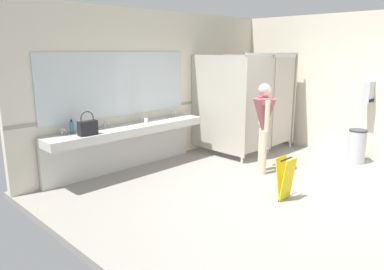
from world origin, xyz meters
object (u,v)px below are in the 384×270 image
at_px(person_standing, 264,118).
at_px(wet_floor_sign, 285,178).
at_px(soap_dispenser, 72,127).
at_px(paper_cup, 146,121).
at_px(handbag, 88,127).
at_px(trash_bin, 357,146).
at_px(paper_towel_dispenser_upper, 370,92).

xyz_separation_m(person_standing, wet_floor_sign, (-0.78, -0.94, -0.67)).
bearing_deg(soap_dispenser, paper_cup, -8.26).
height_order(handbag, wet_floor_sign, handbag).
xyz_separation_m(handbag, wet_floor_sign, (1.73, -2.49, -0.64)).
relative_size(soap_dispenser, paper_cup, 2.46).
bearing_deg(wet_floor_sign, handbag, 124.71).
height_order(handbag, paper_cup, handbag).
bearing_deg(handbag, paper_cup, 4.35).
bearing_deg(trash_bin, paper_towel_dispenser_upper, -0.07).
relative_size(paper_towel_dispenser_upper, trash_bin, 0.65).
bearing_deg(paper_towel_dispenser_upper, wet_floor_sign, 179.79).
bearing_deg(handbag, paper_towel_dispenser_upper, -28.20).
height_order(soap_dispenser, wet_floor_sign, soap_dispenser).
bearing_deg(paper_cup, paper_towel_dispenser_upper, -36.93).
xyz_separation_m(soap_dispenser, wet_floor_sign, (1.85, -2.78, -0.61)).
distance_m(person_standing, handbag, 2.95).
bearing_deg(person_standing, trash_bin, -28.02).
distance_m(person_standing, paper_cup, 2.10).
bearing_deg(person_standing, paper_cup, 128.23).
bearing_deg(paper_towel_dispenser_upper, handbag, 151.80).
bearing_deg(wet_floor_sign, paper_towel_dispenser_upper, -0.21).
xyz_separation_m(paper_towel_dispenser_upper, trash_bin, (-0.37, 0.00, -1.01)).
distance_m(person_standing, wet_floor_sign, 1.40).
height_order(paper_towel_dispenser_upper, wet_floor_sign, paper_towel_dispenser_upper).
bearing_deg(soap_dispenser, paper_towel_dispenser_upper, -30.22).
xyz_separation_m(person_standing, paper_cup, (-1.30, 1.65, -0.11)).
xyz_separation_m(paper_cup, wet_floor_sign, (0.51, -2.59, -0.56)).
distance_m(handbag, soap_dispenser, 0.31).
bearing_deg(soap_dispenser, trash_bin, -32.27).
relative_size(trash_bin, person_standing, 0.41).
bearing_deg(wet_floor_sign, trash_bin, -0.23).
height_order(paper_towel_dispenser_upper, soap_dispenser, paper_towel_dispenser_upper).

